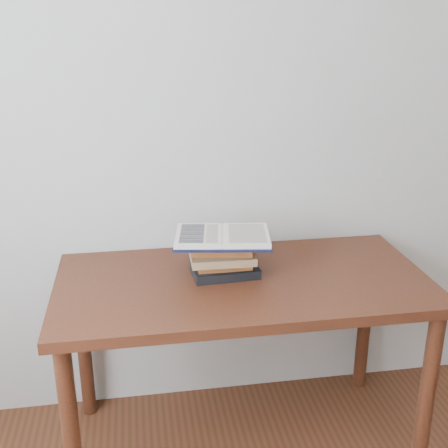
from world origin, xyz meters
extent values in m
cube|color=beige|center=(0.00, 1.75, 1.30)|extent=(3.50, 0.04, 2.60)
cube|color=#4B2412|center=(0.01, 1.38, 0.74)|extent=(1.41, 0.71, 0.04)
cylinder|color=#4B2412|center=(-0.64, 1.09, 0.36)|extent=(0.06, 0.06, 0.72)
cylinder|color=#4B2412|center=(0.66, 1.09, 0.36)|extent=(0.06, 0.06, 0.72)
cylinder|color=#4B2412|center=(-0.64, 1.67, 0.36)|extent=(0.06, 0.06, 0.72)
cylinder|color=#4B2412|center=(0.66, 1.67, 0.36)|extent=(0.06, 0.06, 0.72)
cube|color=black|center=(-0.05, 1.42, 0.78)|extent=(0.26, 0.16, 0.03)
cube|color=#B86829|center=(-0.06, 1.44, 0.81)|extent=(0.21, 0.14, 0.03)
cube|color=#926A4B|center=(-0.06, 1.43, 0.84)|extent=(0.24, 0.18, 0.03)
cube|color=#B86829|center=(-0.06, 1.44, 0.87)|extent=(0.24, 0.18, 0.03)
cube|color=black|center=(-0.06, 1.45, 0.89)|extent=(0.21, 0.16, 0.02)
cube|color=black|center=(-0.06, 1.42, 0.91)|extent=(0.39, 0.30, 0.01)
cube|color=beige|center=(-0.15, 1.43, 0.92)|extent=(0.20, 0.26, 0.02)
cube|color=beige|center=(0.02, 1.41, 0.92)|extent=(0.20, 0.26, 0.02)
cylinder|color=beige|center=(-0.06, 1.42, 0.92)|extent=(0.05, 0.24, 0.01)
cube|color=black|center=(-0.16, 1.52, 0.93)|extent=(0.09, 0.05, 0.00)
cube|color=black|center=(-0.17, 1.48, 0.93)|extent=(0.09, 0.05, 0.00)
cube|color=black|center=(-0.18, 1.44, 0.93)|extent=(0.09, 0.05, 0.00)
cube|color=black|center=(-0.18, 1.40, 0.93)|extent=(0.09, 0.05, 0.00)
cube|color=black|center=(-0.19, 1.36, 0.93)|extent=(0.09, 0.05, 0.00)
cube|color=#BCB7A3|center=(-0.10, 1.42, 0.93)|extent=(0.07, 0.20, 0.00)
cube|color=#BCB7A3|center=(0.03, 1.40, 0.93)|extent=(0.17, 0.22, 0.00)
camera|label=1|loc=(-0.37, -0.52, 1.68)|focal=45.00mm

